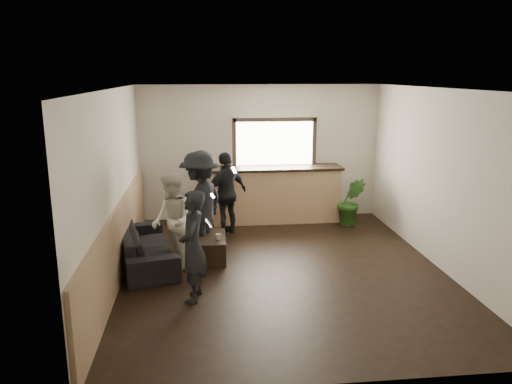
{
  "coord_description": "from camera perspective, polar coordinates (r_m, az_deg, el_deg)",
  "views": [
    {
      "loc": [
        -1.22,
        -7.28,
        3.02
      ],
      "look_at": [
        -0.37,
        0.4,
        1.17
      ],
      "focal_mm": 35.0,
      "sensor_mm": 36.0,
      "label": 1
    }
  ],
  "objects": [
    {
      "name": "room_shell",
      "position": [
        7.46,
        -2.48,
        1.41
      ],
      "size": [
        5.01,
        6.01,
        2.8
      ],
      "color": "silver",
      "rests_on": "ground"
    },
    {
      "name": "bar_counter",
      "position": [
        10.36,
        2.27,
        0.15
      ],
      "size": [
        2.7,
        0.68,
        2.13
      ],
      "color": "tan",
      "rests_on": "ground"
    },
    {
      "name": "ground",
      "position": [
        7.97,
        2.98,
        -8.84
      ],
      "size": [
        5.0,
        6.0,
        0.01
      ],
      "primitive_type": "cube",
      "color": "black"
    },
    {
      "name": "potted_plant",
      "position": [
        10.26,
        10.81,
        -1.07
      ],
      "size": [
        0.61,
        0.52,
        0.99
      ],
      "primitive_type": "imported",
      "rotation": [
        0.0,
        0.0,
        -0.16
      ],
      "color": "#2D6623",
      "rests_on": "ground"
    },
    {
      "name": "person_a",
      "position": [
        6.76,
        -7.24,
        -6.18
      ],
      "size": [
        0.49,
        0.61,
        1.53
      ],
      "rotation": [
        0.0,
        0.0,
        -1.73
      ],
      "color": "black",
      "rests_on": "ground"
    },
    {
      "name": "cup_a",
      "position": [
        8.51,
        -6.21,
        -4.31
      ],
      "size": [
        0.17,
        0.17,
        0.09
      ],
      "primitive_type": "imported",
      "rotation": [
        0.0,
        0.0,
        2.34
      ],
      "color": "silver",
      "rests_on": "coffee_table"
    },
    {
      "name": "coffee_table",
      "position": [
        8.37,
        -5.2,
        -6.35
      ],
      "size": [
        0.51,
        0.89,
        0.39
      ],
      "primitive_type": "cube",
      "rotation": [
        0.0,
        0.0,
        -0.03
      ],
      "color": "black",
      "rests_on": "ground"
    },
    {
      "name": "person_d",
      "position": [
        9.49,
        -3.37,
        -0.17
      ],
      "size": [
        0.98,
        0.87,
        1.59
      ],
      "rotation": [
        0.0,
        0.0,
        -2.5
      ],
      "color": "black",
      "rests_on": "ground"
    },
    {
      "name": "person_c",
      "position": [
        8.34,
        -6.39,
        -1.41
      ],
      "size": [
        1.15,
        1.34,
        1.79
      ],
      "rotation": [
        0.0,
        0.0,
        -2.08
      ],
      "color": "black",
      "rests_on": "ground"
    },
    {
      "name": "person_b",
      "position": [
        7.87,
        -9.58,
        -3.34
      ],
      "size": [
        0.78,
        0.89,
        1.55
      ],
      "rotation": [
        0.0,
        0.0,
        -1.28
      ],
      "color": "silver",
      "rests_on": "ground"
    },
    {
      "name": "sofa",
      "position": [
        8.3,
        -12.47,
        -6.06
      ],
      "size": [
        1.22,
        2.14,
        0.59
      ],
      "primitive_type": "imported",
      "rotation": [
        0.0,
        0.0,
        1.8
      ],
      "color": "black",
      "rests_on": "ground"
    },
    {
      "name": "cup_b",
      "position": [
        8.14,
        -4.29,
        -5.12
      ],
      "size": [
        0.11,
        0.11,
        0.09
      ],
      "primitive_type": "imported",
      "rotation": [
        0.0,
        0.0,
        1.77
      ],
      "color": "silver",
      "rests_on": "coffee_table"
    }
  ]
}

